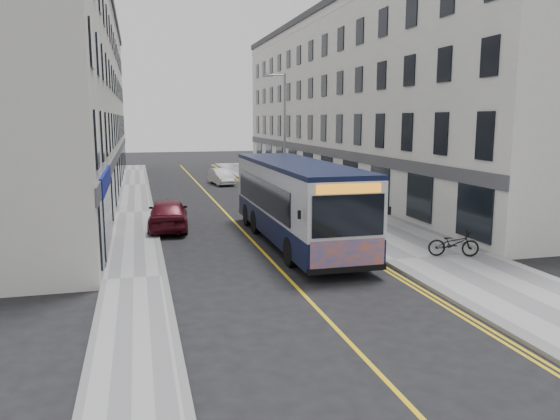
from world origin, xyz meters
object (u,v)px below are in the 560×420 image
bicycle (454,243)px  city_bus (296,199)px  car_white (221,177)px  pedestrian_near (298,187)px  pedestrian_far (295,182)px  car_maroon (168,214)px  streetlamp (283,133)px

bicycle → city_bus: bearing=69.3°
city_bus → car_white: bearing=89.8°
city_bus → pedestrian_near: (3.33, 10.94, -0.91)m
pedestrian_far → car_white: (-3.89, 7.94, -0.33)m
bicycle → car_maroon: size_ratio=0.41×
car_white → car_maroon: car_maroon is taller
pedestrian_far → car_white: pedestrian_far is taller
streetlamp → pedestrian_far: bearing=59.7°
streetlamp → pedestrian_near: (0.86, -0.28, -3.39)m
streetlamp → pedestrian_near: bearing=-17.9°
car_white → bicycle: bearing=-86.6°
streetlamp → pedestrian_near: 3.51m
city_bus → car_maroon: size_ratio=2.62×
streetlamp → car_white: bearing=102.7°
city_bus → car_white: (0.09, 21.76, -1.26)m
bicycle → car_white: car_white is taller
city_bus → pedestrian_far: (3.98, 13.82, -0.93)m
streetlamp → car_maroon: bearing=-137.4°
bicycle → pedestrian_near: pedestrian_near is taller
pedestrian_far → bicycle: bearing=-86.5°
pedestrian_near → pedestrian_far: (0.65, 2.87, -0.02)m
pedestrian_near → car_maroon: 10.77m
city_bus → car_maroon: (-5.11, 4.25, -1.12)m
streetlamp → pedestrian_far: 4.55m
streetlamp → pedestrian_far: (1.52, 2.59, -3.41)m
bicycle → car_maroon: (-10.11, 8.40, 0.16)m
streetlamp → bicycle: (2.54, -15.38, -3.77)m
car_white → car_maroon: bearing=-113.9°
city_bus → car_maroon: bearing=140.2°
bicycle → car_white: (-4.91, 25.91, 0.02)m
pedestrian_near → car_white: pedestrian_near is taller
city_bus → car_white: 21.79m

